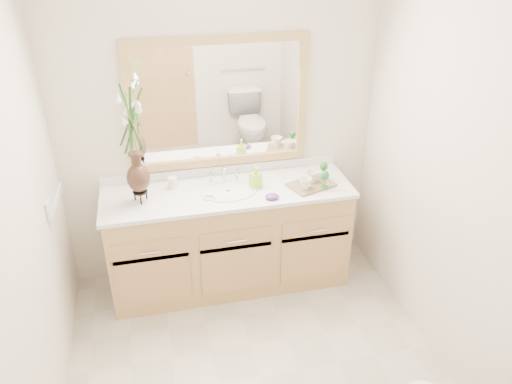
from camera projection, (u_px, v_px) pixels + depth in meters
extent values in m
plane|color=beige|center=(260.00, 377.00, 3.19)|extent=(2.60, 2.60, 0.00)
cube|color=silver|center=(220.00, 129.00, 3.73)|extent=(2.40, 0.02, 2.40)
cube|color=silver|center=(16.00, 248.00, 2.38)|extent=(0.02, 2.60, 2.40)
cube|color=silver|center=(464.00, 193.00, 2.86)|extent=(0.02, 2.60, 2.40)
cube|color=tan|center=(229.00, 239.00, 3.87)|extent=(1.80, 0.55, 0.80)
cube|color=white|center=(228.00, 192.00, 3.67)|extent=(1.84, 0.57, 0.03)
ellipsoid|color=white|center=(229.00, 198.00, 3.67)|extent=(0.38, 0.30, 0.12)
cylinder|color=silver|center=(224.00, 174.00, 3.77)|extent=(0.02, 0.02, 0.11)
cylinder|color=silver|center=(211.00, 177.00, 3.76)|extent=(0.02, 0.02, 0.08)
cylinder|color=silver|center=(237.00, 174.00, 3.80)|extent=(0.02, 0.02, 0.08)
cube|color=white|center=(219.00, 104.00, 3.61)|extent=(1.20, 0.01, 0.85)
cube|color=tan|center=(217.00, 40.00, 3.39)|extent=(1.32, 0.04, 0.06)
cube|color=tan|center=(221.00, 161.00, 3.83)|extent=(1.32, 0.04, 0.06)
cube|color=tan|center=(130.00, 110.00, 3.48)|extent=(0.06, 0.04, 0.85)
cube|color=tan|center=(302.00, 98.00, 3.73)|extent=(0.06, 0.04, 0.85)
cube|color=white|center=(49.00, 208.00, 3.14)|extent=(0.02, 0.12, 0.12)
cylinder|color=black|center=(140.00, 192.00, 3.49)|extent=(0.10, 0.10, 0.01)
ellipsoid|color=black|center=(138.00, 178.00, 3.43)|extent=(0.16, 0.16, 0.21)
cylinder|color=black|center=(136.00, 161.00, 3.37)|extent=(0.07, 0.07, 0.09)
cylinder|color=#4C7A33|center=(132.00, 127.00, 3.25)|extent=(0.06, 0.06, 0.37)
cylinder|color=#F0E3D0|center=(172.00, 183.00, 3.67)|extent=(0.07, 0.07, 0.09)
cylinder|color=#F0E3D0|center=(209.00, 197.00, 3.56)|extent=(0.10, 0.10, 0.01)
cube|color=beige|center=(209.00, 195.00, 3.56)|extent=(0.06, 0.04, 0.02)
imported|color=#A5D632|center=(256.00, 178.00, 3.67)|extent=(0.09, 0.09, 0.15)
ellipsoid|color=#59297B|center=(272.00, 196.00, 3.54)|extent=(0.12, 0.11, 0.04)
cube|color=brown|center=(311.00, 185.00, 3.72)|extent=(0.38, 0.32, 0.02)
imported|color=#F0E3D0|center=(305.00, 183.00, 3.63)|extent=(0.11, 0.11, 0.09)
imported|color=#F0E3D0|center=(312.00, 177.00, 3.72)|extent=(0.11, 0.10, 0.09)
cylinder|color=#236926|center=(324.00, 187.00, 3.67)|extent=(0.06, 0.06, 0.01)
cylinder|color=#236926|center=(325.00, 182.00, 3.65)|extent=(0.01, 0.01, 0.08)
ellipsoid|color=#236926|center=(325.00, 175.00, 3.62)|extent=(0.06, 0.06, 0.07)
cylinder|color=#236926|center=(323.00, 178.00, 3.80)|extent=(0.06, 0.06, 0.01)
cylinder|color=#236926|center=(323.00, 173.00, 3.78)|extent=(0.01, 0.01, 0.08)
ellipsoid|color=#236926|center=(324.00, 166.00, 3.75)|extent=(0.06, 0.06, 0.07)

